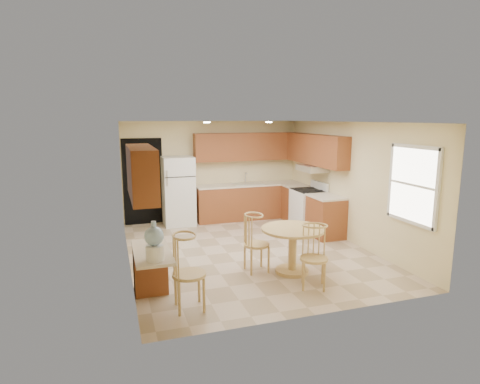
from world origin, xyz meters
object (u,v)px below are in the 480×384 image
object	(u,v)px
chair_table_b	(317,252)
refrigerator	(178,191)
dining_table	(293,244)
stove	(308,208)
water_crock	(154,243)
chair_desk	(190,267)
chair_table_a	(259,239)

from	to	relation	value
chair_table_b	refrigerator	bearing A→B (deg)	-48.17
refrigerator	dining_table	world-z (taller)	refrigerator
stove	water_crock	distance (m)	5.15
dining_table	chair_table_b	xyz separation A→B (m)	(0.05, -0.74, 0.08)
chair_desk	water_crock	size ratio (longest dim) A/B	2.01
stove	dining_table	bearing A→B (deg)	-122.56
stove	water_crock	xyz separation A→B (m)	(-3.92, -3.29, 0.54)
chair_table_b	chair_desk	size ratio (longest dim) A/B	0.93
chair_desk	water_crock	distance (m)	0.58
dining_table	chair_desk	bearing A→B (deg)	-155.57
stove	dining_table	xyz separation A→B (m)	(-1.58, -2.47, 0.04)
chair_table_a	refrigerator	bearing A→B (deg)	-170.22
refrigerator	stove	size ratio (longest dim) A/B	1.53
stove	chair_table_b	bearing A→B (deg)	-115.42
dining_table	chair_table_a	bearing A→B (deg)	164.20
refrigerator	chair_table_b	world-z (taller)	refrigerator
refrigerator	chair_table_a	distance (m)	3.62
dining_table	chair_desk	distance (m)	2.09
stove	chair_table_b	world-z (taller)	stove
dining_table	chair_desk	xyz separation A→B (m)	(-1.90, -0.86, 0.13)
refrigerator	water_crock	bearing A→B (deg)	-103.12
chair_table_a	water_crock	distance (m)	2.08
stove	chair_desk	distance (m)	4.82
refrigerator	stove	distance (m)	3.14
dining_table	stove	bearing A→B (deg)	57.44
dining_table	chair_table_a	distance (m)	0.58
stove	water_crock	size ratio (longest dim) A/B	2.09
stove	dining_table	distance (m)	2.93
water_crock	chair_table_b	bearing A→B (deg)	1.78
stove	chair_table_a	distance (m)	3.14
chair_table_b	chair_desk	world-z (taller)	chair_desk
dining_table	water_crock	distance (m)	2.54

